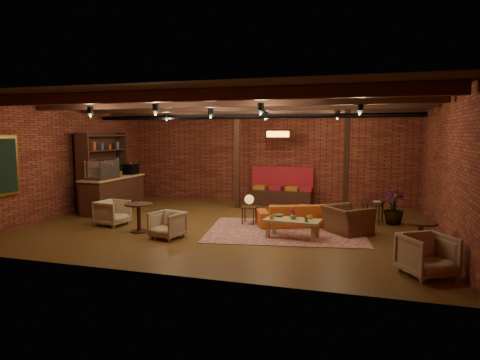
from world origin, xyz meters
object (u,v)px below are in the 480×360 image
(armchair_a, at_px, (112,212))
(armchair_far, at_px, (427,253))
(round_table_left, at_px, (139,213))
(side_table_book, at_px, (373,204))
(coffee_table, at_px, (292,221))
(armchair_right, at_px, (347,215))
(plant_tall, at_px, (395,174))
(round_table_right, at_px, (420,234))
(armchair_b, at_px, (167,224))
(side_table_lamp, at_px, (249,202))
(sofa, at_px, (297,215))

(armchair_a, bearing_deg, armchair_far, -96.98)
(round_table_left, height_order, armchair_far, armchair_far)
(side_table_book, bearing_deg, round_table_left, -153.04)
(coffee_table, bearing_deg, armchair_right, 34.32)
(plant_tall, bearing_deg, round_table_right, -83.80)
(armchair_b, xyz_separation_m, plant_tall, (4.99, 3.07, 1.00))
(side_table_book, bearing_deg, coffee_table, -128.31)
(round_table_right, relative_size, armchair_far, 0.91)
(side_table_lamp, height_order, round_table_right, side_table_lamp)
(side_table_lamp, xyz_separation_m, armchair_b, (-1.36, -2.02, -0.26))
(coffee_table, height_order, armchair_a, armchair_a)
(round_table_left, relative_size, armchair_far, 0.90)
(side_table_book, height_order, armchair_far, armchair_far)
(round_table_right, bearing_deg, armchair_right, 130.64)
(sofa, bearing_deg, coffee_table, 72.27)
(side_table_lamp, distance_m, armchair_a, 3.56)
(armchair_far, bearing_deg, sofa, 98.65)
(armchair_b, relative_size, side_table_book, 1.09)
(side_table_book, relative_size, plant_tall, 0.23)
(round_table_left, xyz_separation_m, side_table_book, (5.40, 2.75, 0.05))
(coffee_table, height_order, armchair_b, coffee_table)
(armchair_b, bearing_deg, side_table_lamp, 70.52)
(round_table_left, relative_size, round_table_right, 0.98)
(armchair_right, height_order, side_table_book, armchair_right)
(side_table_lamp, bearing_deg, round_table_left, -143.60)
(round_table_right, bearing_deg, armchair_a, 173.37)
(sofa, bearing_deg, round_table_right, 118.89)
(side_table_lamp, distance_m, round_table_right, 4.46)
(side_table_book, bearing_deg, sofa, -153.44)
(round_table_right, bearing_deg, side_table_lamp, 152.67)
(side_table_book, relative_size, round_table_right, 0.86)
(armchair_a, bearing_deg, armchair_b, -104.74)
(round_table_right, relative_size, plant_tall, 0.27)
(side_table_book, xyz_separation_m, armchair_far, (0.85, -4.18, -0.14))
(side_table_lamp, xyz_separation_m, armchair_far, (3.96, -3.12, -0.20))
(armchair_right, xyz_separation_m, round_table_right, (1.44, -1.68, 0.03))
(armchair_far, bearing_deg, side_table_lamp, 110.45)
(armchair_b, bearing_deg, sofa, 53.98)
(side_table_lamp, height_order, round_table_left, side_table_lamp)
(sofa, xyz_separation_m, round_table_left, (-3.53, -1.81, 0.18))
(armchair_right, relative_size, round_table_right, 1.42)
(plant_tall, bearing_deg, armchair_far, -85.38)
(side_table_book, distance_m, plant_tall, 0.96)
(sofa, height_order, round_table_left, round_table_left)
(coffee_table, distance_m, armchair_far, 3.26)
(sofa, distance_m, side_table_lamp, 1.28)
(armchair_right, relative_size, plant_tall, 0.38)
(round_table_left, xyz_separation_m, armchair_b, (0.93, -0.33, -0.14))
(side_table_lamp, distance_m, plant_tall, 3.85)
(coffee_table, relative_size, armchair_far, 1.68)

